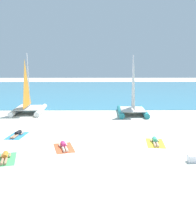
{
  "coord_description": "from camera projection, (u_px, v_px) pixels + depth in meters",
  "views": [
    {
      "loc": [
        -0.18,
        -13.51,
        5.12
      ],
      "look_at": [
        0.0,
        5.47,
        1.2
      ],
      "focal_mm": 38.17,
      "sensor_mm": 36.0,
      "label": 1
    }
  ],
  "objects": [
    {
      "name": "sunbather_center_left",
      "position": [
        5.0,
        157.0,
        12.91
      ],
      "size": [
        0.77,
        1.55,
        0.3
      ],
      "rotation": [
        0.0,
        0.0,
        0.25
      ],
      "color": "orange",
      "rests_on": "towel_center_left"
    },
    {
      "name": "towel_center_right",
      "position": [
        64.0,
        148.0,
        14.6
      ],
      "size": [
        1.58,
        2.13,
        0.01
      ],
      "primitive_type": "cube",
      "rotation": [
        0.0,
        0.0,
        0.28
      ],
      "color": "#EA5933",
      "rests_on": "ground"
    },
    {
      "name": "sunbather_leftmost",
      "position": [
        17.0,
        134.0,
        17.1
      ],
      "size": [
        0.58,
        1.57,
        0.3
      ],
      "rotation": [
        0.0,
        0.0,
        -0.1
      ],
      "color": "black",
      "rests_on": "towel_leftmost"
    },
    {
      "name": "towel_rightmost",
      "position": [
        155.0,
        143.0,
        15.46
      ],
      "size": [
        1.32,
        2.02,
        0.01
      ],
      "primitive_type": "cube",
      "rotation": [
        0.0,
        0.0,
        -0.12
      ],
      "color": "yellow",
      "rests_on": "ground"
    },
    {
      "name": "sailboat_teal",
      "position": [
        132.0,
        106.0,
        23.95
      ],
      "size": [
        3.06,
        4.62,
        5.87
      ],
      "rotation": [
        0.0,
        0.0,
        -0.04
      ],
      "color": "teal",
      "rests_on": "ground"
    },
    {
      "name": "towel_leftmost",
      "position": [
        17.0,
        136.0,
        17.06
      ],
      "size": [
        1.29,
        2.0,
        0.01
      ],
      "primitive_type": "cube",
      "rotation": [
        0.0,
        0.0,
        -0.1
      ],
      "color": "#338CD8",
      "rests_on": "ground"
    },
    {
      "name": "sunbather_center_right",
      "position": [
        64.0,
        146.0,
        14.64
      ],
      "size": [
        0.8,
        1.55,
        0.3
      ],
      "rotation": [
        0.0,
        0.0,
        0.28
      ],
      "color": "#D83372",
      "rests_on": "towel_center_right"
    },
    {
      "name": "sunbather_rightmost",
      "position": [
        155.0,
        141.0,
        15.5
      ],
      "size": [
        0.6,
        1.57,
        0.3
      ],
      "rotation": [
        0.0,
        0.0,
        -0.12
      ],
      "color": "#3FB28C",
      "rests_on": "towel_rightmost"
    },
    {
      "name": "ground_plane",
      "position": [
        98.0,
        115.0,
        24.06
      ],
      "size": [
        120.0,
        120.0,
        0.0
      ],
      "primitive_type": "plane",
      "color": "silver"
    },
    {
      "name": "ocean_water",
      "position": [
        97.0,
        90.0,
        45.75
      ],
      "size": [
        120.0,
        40.0,
        0.05
      ],
      "primitive_type": "cube",
      "color": "teal",
      "rests_on": "ground"
    },
    {
      "name": "sailboat_white",
      "position": [
        28.0,
        104.0,
        24.64
      ],
      "size": [
        3.2,
        4.83,
        6.14
      ],
      "rotation": [
        0.0,
        0.0,
        0.04
      ],
      "color": "white",
      "rests_on": "ground"
    },
    {
      "name": "cooler_box",
      "position": [
        193.0,
        159.0,
        12.5
      ],
      "size": [
        0.5,
        0.36,
        0.36
      ],
      "primitive_type": "cube",
      "color": "white",
      "rests_on": "ground"
    },
    {
      "name": "towel_center_left",
      "position": [
        5.0,
        159.0,
        12.87
      ],
      "size": [
        1.54,
        2.11,
        0.01
      ],
      "primitive_type": "cube",
      "rotation": [
        0.0,
        0.0,
        0.25
      ],
      "color": "#4CB266",
      "rests_on": "ground"
    }
  ]
}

